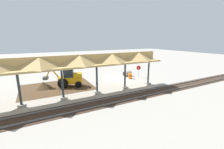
% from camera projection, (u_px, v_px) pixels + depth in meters
% --- Properties ---
extents(ground_plane, '(120.00, 120.00, 0.00)m').
position_uv_depth(ground_plane, '(122.00, 79.00, 25.30)').
color(ground_plane, '#9E998E').
extents(dirt_work_zone, '(9.51, 7.00, 0.01)m').
position_uv_depth(dirt_work_zone, '(58.00, 87.00, 21.03)').
color(dirt_work_zone, '#4C3823').
rests_on(dirt_work_zone, ground).
extents(platform_canopy, '(25.78, 3.20, 4.90)m').
position_uv_depth(platform_canopy, '(61.00, 62.00, 15.97)').
color(platform_canopy, '#9E998E').
rests_on(platform_canopy, ground).
extents(rail_tracks, '(60.00, 2.58, 0.15)m').
position_uv_depth(rail_tracks, '(152.00, 92.00, 19.03)').
color(rail_tracks, slate).
rests_on(rail_tracks, ground).
extents(stop_sign, '(0.71, 0.32, 2.10)m').
position_uv_depth(stop_sign, '(139.00, 69.00, 26.08)').
color(stop_sign, gray).
rests_on(stop_sign, ground).
extents(backhoe, '(5.26, 2.79, 2.82)m').
position_uv_depth(backhoe, '(69.00, 78.00, 21.05)').
color(backhoe, orange).
rests_on(backhoe, ground).
extents(dirt_mound, '(4.68, 4.68, 1.78)m').
position_uv_depth(dirt_mound, '(44.00, 88.00, 20.69)').
color(dirt_mound, '#4C3823').
rests_on(dirt_mound, ground).
extents(concrete_pipe, '(1.48, 1.08, 1.00)m').
position_uv_depth(concrete_pipe, '(127.00, 73.00, 27.23)').
color(concrete_pipe, '#9E9384').
rests_on(concrete_pipe, ground).
extents(traffic_barrel, '(0.56, 0.56, 0.90)m').
position_uv_depth(traffic_barrel, '(130.00, 76.00, 25.45)').
color(traffic_barrel, orange).
rests_on(traffic_barrel, ground).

